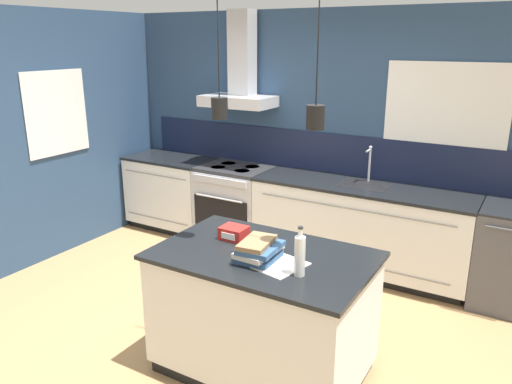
{
  "coord_description": "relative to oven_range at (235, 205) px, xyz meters",
  "views": [
    {
      "loc": [
        2.08,
        -2.92,
        2.3
      ],
      "look_at": [
        0.03,
        0.58,
        1.05
      ],
      "focal_mm": 35.0,
      "sensor_mm": 36.0,
      "label": 1
    }
  ],
  "objects": [
    {
      "name": "red_supply_box",
      "position": [
        1.14,
        -1.79,
        0.5
      ],
      "size": [
        0.19,
        0.16,
        0.09
      ],
      "color": "red",
      "rests_on": "kitchen_island"
    },
    {
      "name": "kitchen_island",
      "position": [
        1.46,
        -1.91,
        0.0
      ],
      "size": [
        1.46,
        0.93,
        0.91
      ],
      "color": "black",
      "rests_on": "ground_plane"
    },
    {
      "name": "book_stack",
      "position": [
        1.48,
        -2.02,
        0.52
      ],
      "size": [
        0.28,
        0.35,
        0.14
      ],
      "color": "#335684",
      "rests_on": "kitchen_island"
    },
    {
      "name": "counter_run_left",
      "position": [
        -0.93,
        0.01,
        0.01
      ],
      "size": [
        1.08,
        0.64,
        0.91
      ],
      "color": "black",
      "rests_on": "ground_plane"
    },
    {
      "name": "wall_left",
      "position": [
        -1.53,
        -0.99,
        0.85
      ],
      "size": [
        0.08,
        3.8,
        2.6
      ],
      "color": "navy",
      "rests_on": "ground_plane"
    },
    {
      "name": "paper_pile",
      "position": [
        1.59,
        -2.01,
        0.46
      ],
      "size": [
        0.44,
        0.39,
        0.01
      ],
      "color": "silver",
      "rests_on": "kitchen_island"
    },
    {
      "name": "counter_run_sink",
      "position": [
        1.5,
        0.01,
        0.01
      ],
      "size": [
        2.2,
        0.64,
        1.28
      ],
      "color": "black",
      "rests_on": "ground_plane"
    },
    {
      "name": "bottle_on_island",
      "position": [
        1.81,
        -2.08,
        0.59
      ],
      "size": [
        0.07,
        0.07,
        0.32
      ],
      "color": "silver",
      "rests_on": "kitchen_island"
    },
    {
      "name": "oven_range",
      "position": [
        0.0,
        0.0,
        0.0
      ],
      "size": [
        0.8,
        0.66,
        0.91
      ],
      "color": "#B5B5BA",
      "rests_on": "ground_plane"
    },
    {
      "name": "wall_back",
      "position": [
        0.84,
        0.31,
        0.9
      ],
      "size": [
        5.6,
        2.37,
        2.6
      ],
      "color": "navy",
      "rests_on": "ground_plane"
    },
    {
      "name": "ground_plane",
      "position": [
        0.9,
        -1.69,
        -0.46
      ],
      "size": [
        16.0,
        16.0,
        0.0
      ],
      "primitive_type": "plane",
      "color": "#A87F51",
      "rests_on": "ground"
    }
  ]
}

